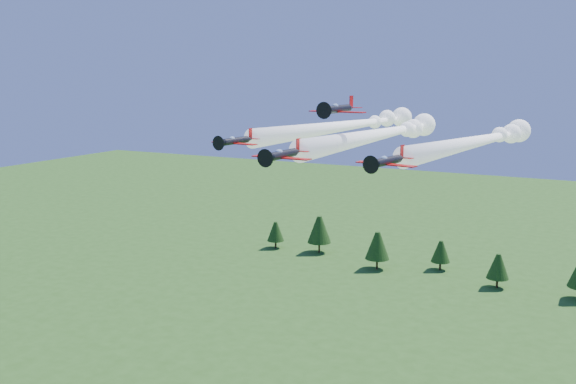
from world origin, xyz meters
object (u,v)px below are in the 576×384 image
at_px(plane_left, 352,125).
at_px(plane_slot, 338,109).
at_px(plane_right, 482,140).
at_px(plane_lead, 386,133).

xyz_separation_m(plane_left, plane_slot, (7.64, -24.17, 3.87)).
relative_size(plane_left, plane_right, 1.11).
relative_size(plane_right, plane_slot, 6.17).
distance_m(plane_lead, plane_left, 14.30).
distance_m(plane_left, plane_slot, 25.64).
bearing_deg(plane_slot, plane_left, 111.70).
xyz_separation_m(plane_left, plane_right, (21.73, -5.06, -1.06)).
bearing_deg(plane_slot, plane_right, 57.77).
relative_size(plane_lead, plane_right, 1.04).
relative_size(plane_lead, plane_left, 0.94).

